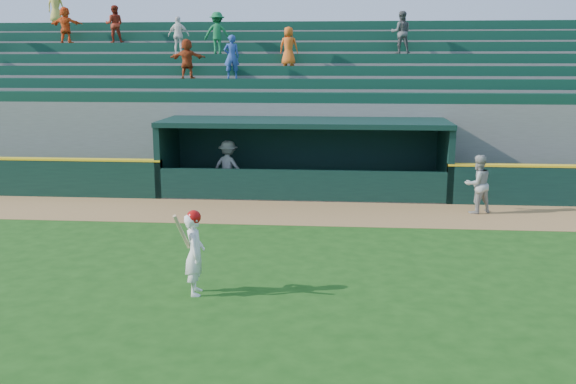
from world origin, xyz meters
name	(u,v)px	position (x,y,z in m)	size (l,w,h in m)	color
ground	(282,265)	(0.00, 0.00, 0.00)	(120.00, 120.00, 0.00)	#194411
warning_track	(298,213)	(0.00, 4.90, 0.01)	(40.00, 3.00, 0.01)	olive
dugout_player_front	(478,184)	(5.20, 5.35, 0.86)	(0.83, 0.65, 1.71)	#A5A5A0
dugout_player_inside	(228,167)	(-2.53, 7.60, 0.88)	(1.14, 0.65, 1.76)	#A3A39E
dugout	(304,152)	(0.00, 8.00, 1.36)	(9.40, 2.80, 2.46)	slate
stands	(311,110)	(-0.04, 12.57, 2.40)	(34.50, 6.25, 7.43)	slate
batter_at_plate	(195,252)	(-1.47, -1.87, 0.83)	(0.52, 0.79, 1.66)	white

